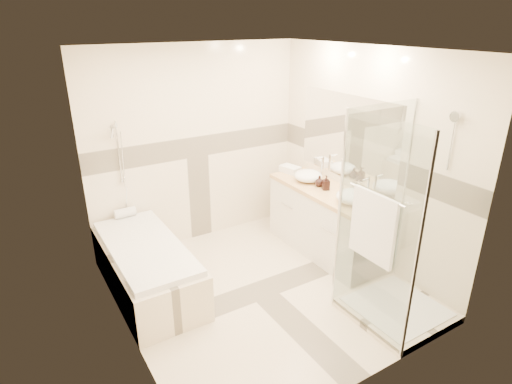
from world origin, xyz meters
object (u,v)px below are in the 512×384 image
vanity (324,221)px  amenity_bottle_a (326,183)px  bathtub (147,265)px  vessel_sink_near (308,176)px  amenity_bottle_b (319,181)px  vessel_sink_far (353,196)px  shower_enclosure (387,270)px

vanity → amenity_bottle_a: size_ratio=9.19×
bathtub → vanity: bearing=-9.2°
vanity → vessel_sink_near: (-0.02, 0.33, 0.49)m
vessel_sink_near → amenity_bottle_a: 0.34m
amenity_bottle_b → vessel_sink_near: bearing=90.0°
bathtub → amenity_bottle_b: bearing=-6.3°
vanity → vessel_sink_far: vessel_sink_far is taller
vanity → amenity_bottle_a: (-0.02, -0.00, 0.51)m
amenity_bottle_a → bathtub: bearing=170.6°
bathtub → vessel_sink_near: (2.13, -0.02, 0.61)m
bathtub → shower_enclosure: 2.47m
bathtub → amenity_bottle_b: (2.13, -0.23, 0.61)m
amenity_bottle_a → amenity_bottle_b: size_ratio=1.28×
shower_enclosure → vessel_sink_near: 1.68m
vanity → vessel_sink_far: bearing=-92.5°
amenity_bottle_a → amenity_bottle_b: bearing=90.0°
shower_enclosure → amenity_bottle_a: bearing=77.8°
shower_enclosure → vessel_sink_far: bearing=71.4°
vessel_sink_near → amenity_bottle_b: bearing=-90.0°
vessel_sink_far → amenity_bottle_b: vessel_sink_far is taller
bathtub → vessel_sink_near: 2.22m
vanity → vessel_sink_near: bearing=93.4°
bathtub → amenity_bottle_a: size_ratio=9.65×
vessel_sink_far → amenity_bottle_b: size_ratio=2.68×
shower_enclosure → vessel_sink_near: shower_enclosure is taller
bathtub → amenity_bottle_b: amenity_bottle_b is taller
vanity → shower_enclosure: 1.31m
vessel_sink_near → vessel_sink_far: bearing=-90.0°
shower_enclosure → vanity: bearing=77.0°
amenity_bottle_a → vanity: bearing=12.7°
vessel_sink_far → amenity_bottle_a: bearing=90.0°
vessel_sink_far → amenity_bottle_a: size_ratio=2.09×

